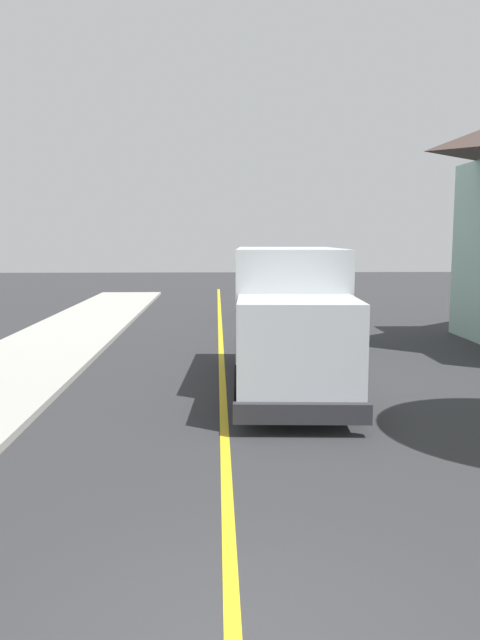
% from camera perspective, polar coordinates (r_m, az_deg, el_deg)
% --- Properties ---
extents(centre_line_yellow, '(0.16, 56.00, 0.01)m').
position_cam_1_polar(centre_line_yellow, '(15.11, -1.62, -5.62)').
color(centre_line_yellow, gold).
rests_on(centre_line_yellow, ground).
extents(box_truck, '(2.79, 7.30, 3.20)m').
position_cam_1_polar(box_truck, '(14.44, 4.53, 0.85)').
color(box_truck, silver).
rests_on(box_truck, ground).
extents(parked_car_near, '(1.96, 4.46, 1.67)m').
position_cam_1_polar(parked_car_near, '(20.34, 4.59, -0.02)').
color(parked_car_near, '#4C564C').
rests_on(parked_car_near, ground).
extents(parked_car_mid, '(1.95, 4.46, 1.67)m').
position_cam_1_polar(parked_car_mid, '(27.31, 3.30, 1.89)').
color(parked_car_mid, '#B7B7BC').
rests_on(parked_car_mid, ground).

